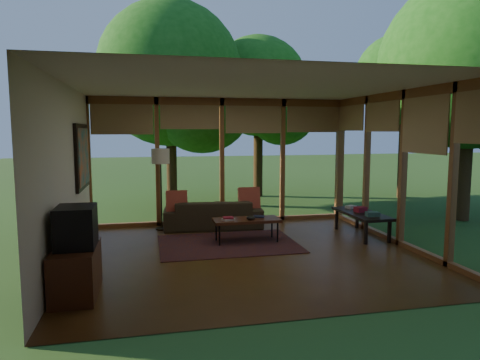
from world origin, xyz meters
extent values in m
plane|color=#5A3617|center=(0.00, 0.00, 0.00)|extent=(5.50, 5.50, 0.00)
plane|color=silver|center=(0.00, 0.00, 2.70)|extent=(5.50, 5.50, 0.00)
cube|color=silver|center=(-2.75, 0.00, 1.35)|extent=(0.04, 5.00, 2.70)
cube|color=silver|center=(0.00, -2.50, 1.35)|extent=(5.50, 0.04, 2.70)
cube|color=brown|center=(0.00, 2.50, 1.35)|extent=(5.50, 0.12, 2.70)
cube|color=brown|center=(2.75, 0.00, 1.35)|extent=(0.12, 5.00, 2.70)
plane|color=#2D5620|center=(8.00, 8.00, -0.01)|extent=(40.00, 40.00, 0.00)
cylinder|color=#3E2B16|center=(-0.93, 5.30, 2.27)|extent=(0.28, 0.28, 4.54)
sphere|color=#155313|center=(-0.93, 5.30, 3.53)|extent=(3.90, 3.90, 3.90)
cylinder|color=#3E2B16|center=(1.75, 6.17, 2.15)|extent=(0.28, 0.28, 4.31)
sphere|color=#155313|center=(1.75, 6.17, 3.35)|extent=(3.02, 3.02, 3.02)
cylinder|color=#3E2B16|center=(5.23, 1.60, 2.22)|extent=(0.28, 0.28, 4.45)
sphere|color=#155313|center=(5.23, 1.60, 3.46)|extent=(3.72, 3.72, 3.72)
cylinder|color=#3E2B16|center=(5.72, 4.87, 2.26)|extent=(0.28, 0.28, 4.52)
sphere|color=#155313|center=(5.72, 4.87, 3.51)|extent=(2.66, 2.66, 2.66)
cube|color=maroon|center=(-0.21, 0.69, 0.01)|extent=(2.43, 1.72, 0.01)
imported|color=#352A1A|center=(-0.28, 2.00, 0.29)|extent=(2.08, 0.98, 0.59)
cube|color=maroon|center=(-1.03, 1.95, 0.59)|extent=(0.42, 0.22, 0.44)
cube|color=maroon|center=(0.47, 1.95, 0.60)|extent=(0.44, 0.24, 0.46)
cube|color=beige|center=(-0.21, 0.72, 0.44)|extent=(0.24, 0.21, 0.03)
cube|color=maroon|center=(-0.21, 0.72, 0.47)|extent=(0.19, 0.15, 0.03)
cube|color=black|center=(0.39, 0.85, 0.44)|extent=(0.23, 0.20, 0.03)
ellipsoid|color=black|center=(0.19, 0.67, 0.46)|extent=(0.16, 0.16, 0.07)
cube|color=#4E2515|center=(-2.47, -1.24, 0.30)|extent=(0.50, 1.00, 0.60)
cube|color=black|center=(-2.45, -1.24, 0.85)|extent=(0.45, 0.55, 0.50)
cube|color=#355D55|center=(2.40, 0.35, 0.50)|extent=(0.25, 0.19, 0.08)
cube|color=maroon|center=(2.40, 0.80, 0.50)|extent=(0.25, 0.20, 0.10)
cube|color=beige|center=(2.40, 1.20, 0.48)|extent=(0.24, 0.21, 0.05)
cylinder|color=black|center=(-1.32, 2.09, 0.01)|extent=(0.26, 0.26, 0.03)
cylinder|color=black|center=(-1.32, 2.09, 0.79)|extent=(0.03, 0.03, 1.52)
cylinder|color=beige|center=(-1.32, 2.09, 1.50)|extent=(0.36, 0.36, 0.30)
cube|color=#4E2515|center=(0.14, 0.77, 0.40)|extent=(1.20, 0.50, 0.05)
cylinder|color=black|center=(-0.39, 0.59, 0.19)|extent=(0.03, 0.03, 0.38)
cylinder|color=black|center=(0.67, 0.59, 0.19)|extent=(0.03, 0.03, 0.38)
cylinder|color=black|center=(-0.39, 0.95, 0.19)|extent=(0.03, 0.03, 0.38)
cylinder|color=black|center=(0.67, 0.95, 0.19)|extent=(0.03, 0.03, 0.38)
cube|color=black|center=(2.40, 0.75, 0.43)|extent=(0.60, 1.40, 0.05)
cube|color=black|center=(2.17, 0.15, 0.20)|extent=(0.05, 0.05, 0.40)
cube|color=black|center=(2.63, 0.15, 0.20)|extent=(0.05, 0.05, 0.40)
cube|color=black|center=(2.17, 1.35, 0.20)|extent=(0.05, 0.05, 0.40)
cube|color=black|center=(2.63, 1.35, 0.20)|extent=(0.05, 0.05, 0.40)
cube|color=black|center=(-2.72, 1.40, 1.55)|extent=(0.05, 1.35, 1.15)
cube|color=#1B6D7D|center=(-2.69, 1.40, 1.55)|extent=(0.02, 1.20, 1.00)
camera|label=1|loc=(-1.59, -6.61, 2.00)|focal=32.00mm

